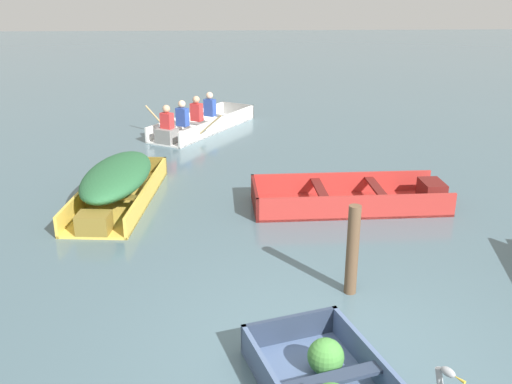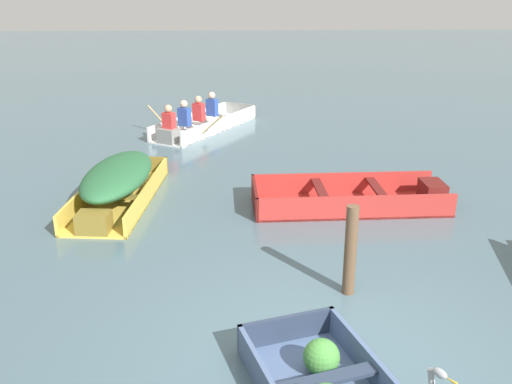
% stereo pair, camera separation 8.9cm
% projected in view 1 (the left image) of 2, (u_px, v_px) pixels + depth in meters
% --- Properties ---
extents(ground_plane, '(80.00, 80.00, 0.00)m').
position_uv_depth(ground_plane, '(331.00, 360.00, 5.84)').
color(ground_plane, '#47606B').
extents(skiff_red_near_moored, '(3.29, 1.30, 0.41)m').
position_uv_depth(skiff_red_near_moored, '(358.00, 198.00, 9.77)').
color(skiff_red_near_moored, '#AD2D28').
rests_on(skiff_red_near_moored, ground).
extents(skiff_yellow_mid_moored, '(1.38, 3.20, 0.71)m').
position_uv_depth(skiff_yellow_mid_moored, '(117.00, 181.00, 9.82)').
color(skiff_yellow_mid_moored, '#E5BC47').
rests_on(skiff_yellow_mid_moored, ground).
extents(rowboat_white_with_crew, '(2.80, 3.51, 0.93)m').
position_uv_depth(rowboat_white_with_crew, '(198.00, 123.00, 14.45)').
color(rowboat_white_with_crew, white).
rests_on(rowboat_white_with_crew, ground).
extents(mooring_post, '(0.15, 0.15, 1.16)m').
position_uv_depth(mooring_post, '(352.00, 250.00, 6.90)').
color(mooring_post, brown).
rests_on(mooring_post, ground).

